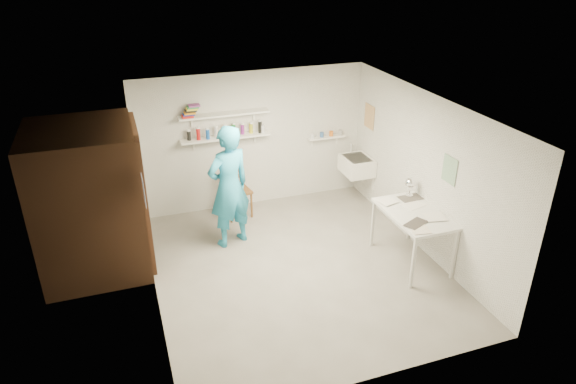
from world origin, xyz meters
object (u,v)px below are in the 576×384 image
object	(u,v)px
work_table	(412,237)
wooden_chair	(237,191)
belfast_sink	(357,165)
man	(229,187)
wall_clock	(230,162)
desk_lamp	(410,183)

from	to	relation	value
work_table	wooden_chair	bearing A→B (deg)	132.76
belfast_sink	wooden_chair	bearing A→B (deg)	175.91
man	wooden_chair	world-z (taller)	man
wall_clock	work_table	bearing A→B (deg)	-55.07
wooden_chair	desk_lamp	xyz separation A→B (m)	(2.26, -1.74, 0.57)
belfast_sink	wall_clock	bearing A→B (deg)	-168.77
wall_clock	belfast_sink	bearing A→B (deg)	-8.92
man	work_table	bearing A→B (deg)	129.38
work_table	desk_lamp	world-z (taller)	desk_lamp
man	wall_clock	size ratio (longest dim) A/B	5.56
man	wooden_chair	size ratio (longest dim) A/B	2.06
belfast_sink	work_table	world-z (taller)	belfast_sink
wall_clock	desk_lamp	bearing A→B (deg)	-44.07
wooden_chair	man	bearing A→B (deg)	-119.72
work_table	desk_lamp	size ratio (longest dim) A/B	8.00
wall_clock	wooden_chair	bearing A→B (deg)	50.05
belfast_sink	wooden_chair	distance (m)	2.19
belfast_sink	desk_lamp	xyz separation A→B (m)	(0.09, -1.58, 0.34)
desk_lamp	man	bearing A→B (deg)	160.71
belfast_sink	wooden_chair	xyz separation A→B (m)	(-2.17, 0.16, -0.23)
wall_clock	wooden_chair	distance (m)	1.06
wall_clock	man	bearing A→B (deg)	-130.31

